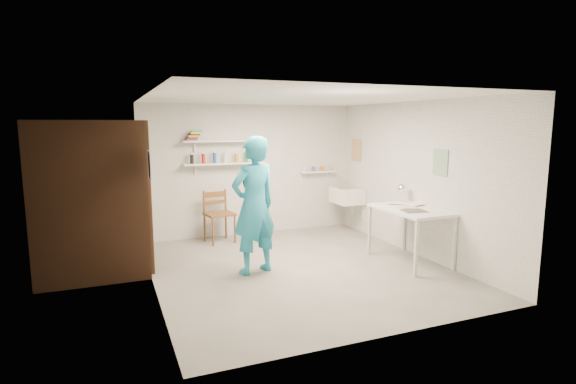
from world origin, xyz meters
name	(u,v)px	position (x,y,z in m)	size (l,w,h in m)	color
floor	(298,269)	(0.00, 0.00, -0.01)	(4.00, 4.50, 0.02)	slate
ceiling	(299,97)	(0.00, 0.00, 2.41)	(4.00, 4.50, 0.02)	silver
wall_back	(250,170)	(0.00, 2.26, 1.20)	(4.00, 0.02, 2.40)	silver
wall_front	(395,216)	(0.00, -2.26, 1.20)	(4.00, 0.02, 2.40)	silver
wall_left	(149,194)	(-2.01, 0.00, 1.20)	(0.02, 4.50, 2.40)	silver
wall_right	(416,179)	(2.01, 0.00, 1.20)	(0.02, 4.50, 2.40)	silver
doorway_recess	(145,197)	(-1.99, 1.05, 1.00)	(0.02, 0.90, 2.00)	black
corridor_box	(91,197)	(-2.70, 1.05, 1.05)	(1.40, 1.50, 2.10)	brown
door_lintel	(142,124)	(-1.97, 1.05, 2.05)	(0.06, 1.05, 0.10)	brown
door_jamb_near	(149,202)	(-1.97, 0.55, 1.00)	(0.06, 0.10, 2.00)	brown
door_jamb_far	(143,192)	(-1.97, 1.55, 1.00)	(0.06, 0.10, 2.00)	brown
shelf_lower	(226,163)	(-0.50, 2.13, 1.35)	(1.50, 0.22, 0.03)	white
shelf_upper	(225,141)	(-0.50, 2.13, 1.75)	(1.50, 0.22, 0.03)	white
ledge_shelf	(318,172)	(1.35, 2.17, 1.12)	(0.70, 0.14, 0.03)	white
poster_left	(149,165)	(-1.99, 0.05, 1.55)	(0.01, 0.28, 0.36)	#334C7F
poster_right_a	(356,150)	(1.99, 1.80, 1.55)	(0.01, 0.34, 0.42)	#995933
poster_right_b	(440,163)	(1.99, -0.55, 1.50)	(0.01, 0.30, 0.38)	#3F724C
belfast_sink	(347,195)	(1.75, 1.70, 0.70)	(0.48, 0.60, 0.30)	white
man	(254,206)	(-0.64, 0.06, 0.95)	(0.69, 0.45, 1.90)	teal
wall_clock	(254,181)	(-0.58, 0.27, 1.26)	(0.34, 0.34, 0.04)	#F4E9A6
wooden_chair	(219,214)	(-0.71, 1.83, 0.50)	(0.47, 0.44, 1.00)	brown
work_table	(410,235)	(1.64, -0.37, 0.41)	(0.74, 1.23, 0.82)	silver
desk_lamp	(402,188)	(1.84, 0.12, 1.04)	(0.15, 0.15, 0.15)	white
spray_cans	(226,158)	(-0.50, 2.13, 1.45)	(1.26, 0.06, 0.17)	black
book_stack	(194,136)	(-1.05, 2.13, 1.85)	(0.28, 0.14, 0.17)	red
ledge_pots	(318,169)	(1.35, 2.17, 1.18)	(0.48, 0.07, 0.09)	silver
papers	(411,208)	(1.64, -0.37, 0.83)	(0.30, 0.22, 0.02)	silver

